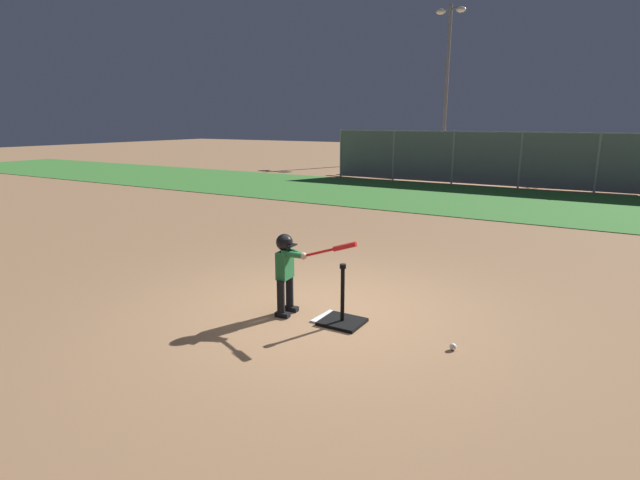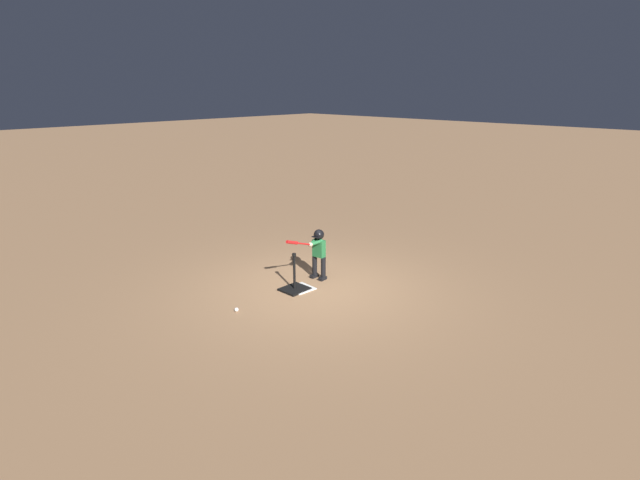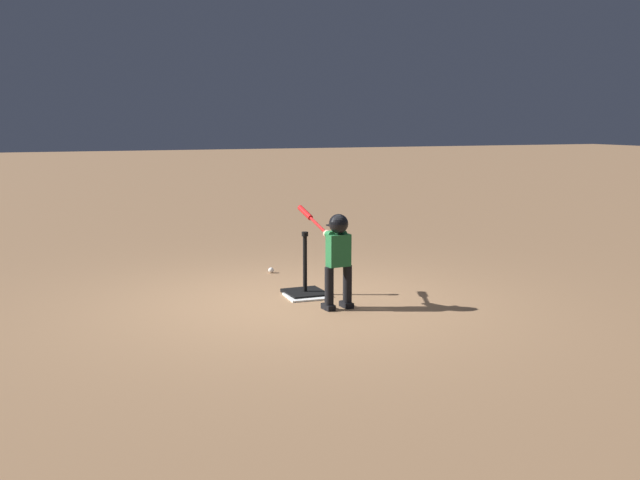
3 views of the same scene
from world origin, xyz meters
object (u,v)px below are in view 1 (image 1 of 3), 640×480
baseball (453,347)px  bleachers_center (387,164)px  bleachers_left_center (592,171)px  batting_tee (342,316)px  batter_child (288,264)px

baseball → bleachers_center: 17.86m
baseball → bleachers_left_center: 15.76m
batting_tee → batter_child: batter_child is taller
batter_child → bleachers_center: bearing=108.9°
bleachers_center → bleachers_left_center: (8.19, -0.41, 0.10)m
batter_child → bleachers_center: batter_child is taller
batting_tee → bleachers_center: size_ratio=0.23×
baseball → bleachers_left_center: bleachers_left_center is taller
batting_tee → batter_child: (-0.72, -0.08, 0.57)m
batter_child → baseball: bearing=1.3°
batter_child → baseball: 2.16m
baseball → bleachers_center: bearing=115.3°
batter_child → baseball: (2.07, 0.05, -0.62)m
baseball → bleachers_left_center: (0.57, 15.74, 0.54)m
bleachers_left_center → baseball: bearing=-92.1°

